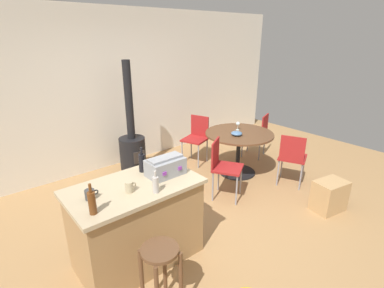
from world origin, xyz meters
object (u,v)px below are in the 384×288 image
object	(u,v)px
toolbox	(165,166)
cup_1	(90,194)
folding_chair_far	(223,164)
bottle_2	(156,184)
wine_glass	(238,124)
bottle_1	(142,162)
serving_bowl	(237,133)
wooden_stool	(161,267)
dining_table	(239,142)
folding_chair_near	(197,136)
wood_stove	(132,147)
folding_chair_left	(292,156)
cup_0	(129,187)
folding_chair_right	(258,132)
kitchen_island	(137,223)
cardboard_box	(329,196)
bottle_0	(92,202)

from	to	relation	value
toolbox	cup_1	xyz separation A→B (m)	(-0.79, 0.04, -0.05)
folding_chair_far	bottle_2	size ratio (longest dim) A/B	3.97
folding_chair_far	wine_glass	size ratio (longest dim) A/B	6.07
bottle_1	serving_bowl	bearing A→B (deg)	12.73
wooden_stool	cup_1	world-z (taller)	cup_1
toolbox	bottle_2	xyz separation A→B (m)	(-0.28, -0.24, -0.01)
bottle_2	dining_table	bearing A→B (deg)	23.31
dining_table	folding_chair_near	xyz separation A→B (m)	(-0.23, 0.82, -0.05)
wooden_stool	wood_stove	distance (m)	2.87
folding_chair_left	bottle_1	distance (m)	2.51
cup_0	folding_chair_right	bearing A→B (deg)	17.97
dining_table	kitchen_island	bearing A→B (deg)	-162.96
wood_stove	kitchen_island	bearing A→B (deg)	-117.85
folding_chair_left	cardboard_box	size ratio (longest dim) A/B	2.00
kitchen_island	toolbox	bearing A→B (deg)	-2.45
folding_chair_near	wood_stove	size ratio (longest dim) A/B	0.46
toolbox	bottle_1	xyz separation A→B (m)	(-0.14, 0.23, 0.01)
dining_table	bottle_0	distance (m)	3.04
wood_stove	cup_1	distance (m)	2.44
folding_chair_right	wood_stove	world-z (taller)	wood_stove
cardboard_box	folding_chair_near	bearing A→B (deg)	97.69
folding_chair_near	toolbox	world-z (taller)	toolbox
folding_chair_left	serving_bowl	bearing A→B (deg)	119.65
folding_chair_near	folding_chair_far	distance (m)	1.32
folding_chair_left	cardboard_box	bearing A→B (deg)	-105.69
cup_0	cup_1	distance (m)	0.35
bottle_2	folding_chair_right	bearing A→B (deg)	21.60
kitchen_island	cup_0	bearing A→B (deg)	-135.90
dining_table	serving_bowl	bearing A→B (deg)	-156.13
wood_stove	folding_chair_far	bearing A→B (deg)	-69.98
bottle_1	wood_stove	bearing A→B (deg)	65.12
folding_chair_right	bottle_0	world-z (taller)	bottle_0
folding_chair_left	cardboard_box	distance (m)	0.82
folding_chair_near	bottle_1	bearing A→B (deg)	-145.15
wood_stove	bottle_1	size ratio (longest dim) A/B	7.00
folding_chair_far	wood_stove	xyz separation A→B (m)	(-0.58, 1.59, -0.05)
cup_1	cardboard_box	world-z (taller)	cup_1
folding_chair_near	folding_chair_far	size ratio (longest dim) A/B	0.99
bottle_0	cup_0	world-z (taller)	bottle_0
dining_table	cardboard_box	bearing A→B (deg)	-86.65
folding_chair_left	kitchen_island	bearing A→B (deg)	177.78
kitchen_island	folding_chair_right	world-z (taller)	kitchen_island
dining_table	wine_glass	world-z (taller)	wine_glass
bottle_1	cup_1	xyz separation A→B (m)	(-0.65, -0.19, -0.06)
bottle_0	bottle_2	world-z (taller)	bottle_0
kitchen_island	cup_0	world-z (taller)	cup_0
folding_chair_left	wine_glass	world-z (taller)	wine_glass
wooden_stool	folding_chair_right	size ratio (longest dim) A/B	0.78
folding_chair_right	cup_0	xyz separation A→B (m)	(-3.30, -1.07, 0.44)
kitchen_island	wooden_stool	distance (m)	0.70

